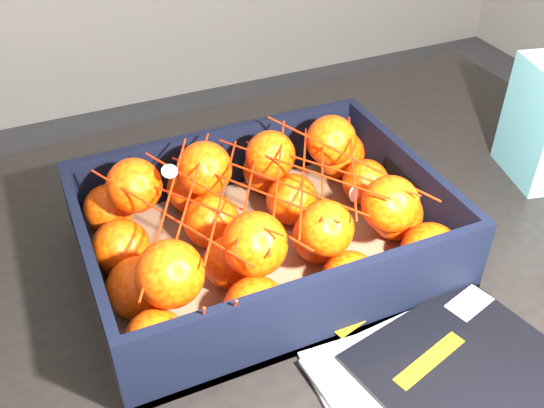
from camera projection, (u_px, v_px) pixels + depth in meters
name	position (u px, v px, depth m)	size (l,w,h in m)	color
table	(297.00, 289.00, 0.91)	(1.24, 0.85, 0.75)	black
produce_crate	(263.00, 239.00, 0.80)	(0.44, 0.33, 0.11)	brown
clementine_heap	(261.00, 219.00, 0.78)	(0.43, 0.32, 0.13)	#FF3D05
mesh_net	(260.00, 190.00, 0.74)	(0.37, 0.30, 0.10)	red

